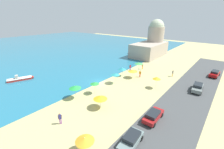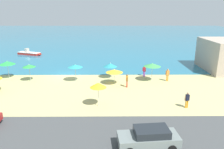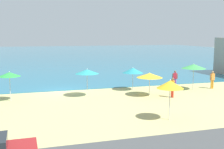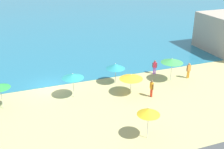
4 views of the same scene
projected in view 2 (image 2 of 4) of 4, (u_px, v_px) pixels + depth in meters
ground_plane at (66, 75)px, 34.05m from camera, size 160.00×160.00×0.00m
sea at (93, 35)px, 86.77m from camera, size 150.00×110.00×0.05m
coastal_road at (21, 141)px, 16.78m from camera, size 80.00×8.00×0.06m
beach_umbrella_0 at (29, 66)px, 30.48m from camera, size 1.80×1.80×2.49m
beach_umbrella_1 at (110, 65)px, 31.99m from camera, size 2.05×2.05×2.32m
beach_umbrella_3 at (98, 85)px, 22.40m from camera, size 1.71×1.71×2.66m
beach_umbrella_4 at (7, 63)px, 31.80m from camera, size 2.22×2.22×2.64m
beach_umbrella_5 at (152, 65)px, 30.50m from camera, size 2.38×2.38×2.65m
beach_umbrella_7 at (75, 66)px, 30.43m from camera, size 2.10×2.10×2.51m
beach_umbrella_8 at (114, 71)px, 29.34m from camera, size 2.32×2.32×2.14m
bather_0 at (168, 74)px, 30.85m from camera, size 0.57×0.24×1.81m
bather_1 at (187, 99)px, 22.37m from camera, size 0.56×0.28×1.70m
bather_2 at (127, 80)px, 28.41m from camera, size 0.24×0.57×1.75m
bather_3 at (144, 70)px, 33.13m from camera, size 0.51×0.37×1.67m
parked_car_0 at (149, 137)px, 15.84m from camera, size 4.56×2.21×1.53m
skiff_nearshore at (29, 53)px, 49.17m from camera, size 5.75×3.38×1.37m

